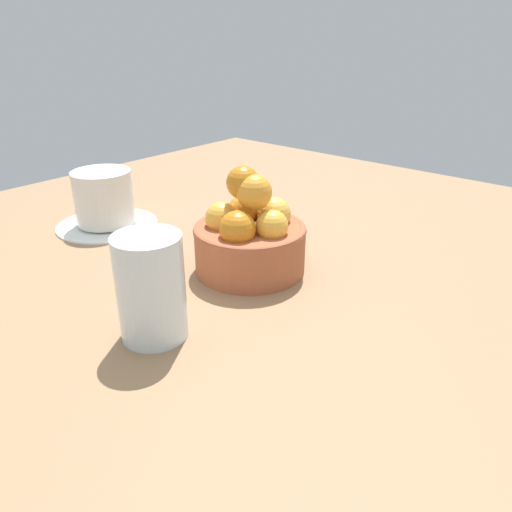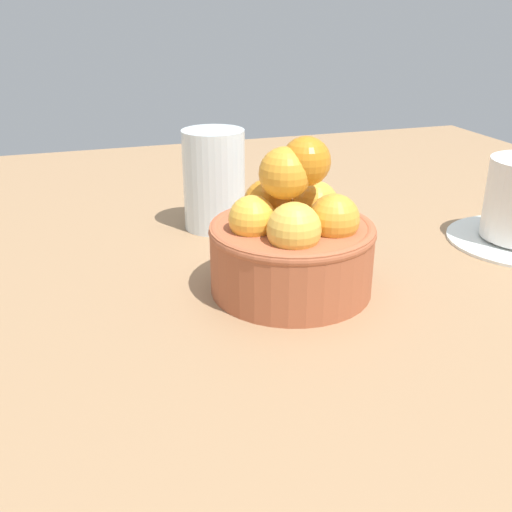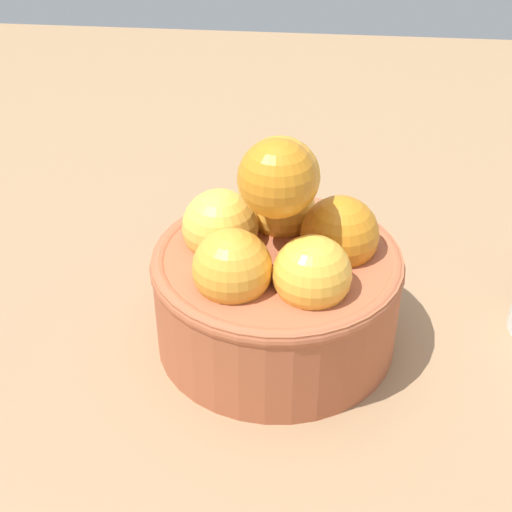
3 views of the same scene
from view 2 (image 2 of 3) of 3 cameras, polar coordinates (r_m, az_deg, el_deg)
The scene contains 3 objects.
ground_plane at distance 52.08cm, azimuth 3.28°, elevation -4.87°, with size 117.67×113.50×3.46cm, color #997551.
terracotta_bowl at distance 49.45cm, azimuth 3.46°, elevation 1.57°, with size 13.81×13.81×13.08cm.
water_glass at distance 63.89cm, azimuth -4.02°, elevation 7.28°, with size 6.58×6.58×10.58cm, color silver.
Camera 2 is at (-42.77, 16.87, 22.73)cm, focal length 41.83 mm.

